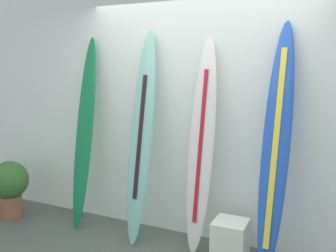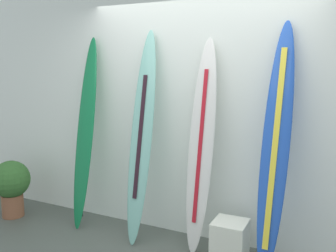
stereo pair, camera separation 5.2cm
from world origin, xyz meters
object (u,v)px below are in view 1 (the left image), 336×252
object	(u,v)px
surfboard_cobalt	(276,149)
potted_plant	(10,184)
surfboard_seafoam	(141,138)
surfboard_ivory	(201,148)
surfboard_emerald	(84,135)
display_block_left	(230,241)

from	to	relation	value
surfboard_cobalt	potted_plant	size ratio (longest dim) A/B	3.22
surfboard_seafoam	surfboard_ivory	size ratio (longest dim) A/B	1.05
surfboard_emerald	surfboard_ivory	xyz separation A→B (m)	(1.40, 0.04, -0.02)
surfboard_ivory	display_block_left	xyz separation A→B (m)	(0.36, -0.15, -0.84)
display_block_left	potted_plant	bearing A→B (deg)	-177.03
surfboard_seafoam	surfboard_ivory	world-z (taller)	surfboard_seafoam
surfboard_seafoam	potted_plant	distance (m)	1.86
surfboard_seafoam	potted_plant	bearing A→B (deg)	-172.51
surfboard_emerald	surfboard_cobalt	world-z (taller)	surfboard_cobalt
surfboard_ivory	display_block_left	size ratio (longest dim) A/B	5.27
surfboard_emerald	surfboard_cobalt	size ratio (longest dim) A/B	0.96
surfboard_cobalt	potted_plant	xyz separation A→B (m)	(-3.09, -0.23, -0.70)
surfboard_emerald	surfboard_seafoam	world-z (taller)	surfboard_seafoam
surfboard_ivory	surfboard_cobalt	world-z (taller)	surfboard_cobalt
surfboard_emerald	surfboard_seafoam	distance (m)	0.76
surfboard_ivory	surfboard_emerald	bearing A→B (deg)	-178.22
surfboard_ivory	surfboard_cobalt	xyz separation A→B (m)	(0.73, -0.06, 0.07)
surfboard_emerald	display_block_left	distance (m)	1.97
surfboard_cobalt	display_block_left	size ratio (longest dim) A/B	5.60
surfboard_emerald	surfboard_ivory	distance (m)	1.40
surfboard_emerald	surfboard_cobalt	distance (m)	2.13
surfboard_ivory	surfboard_seafoam	bearing A→B (deg)	-174.35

